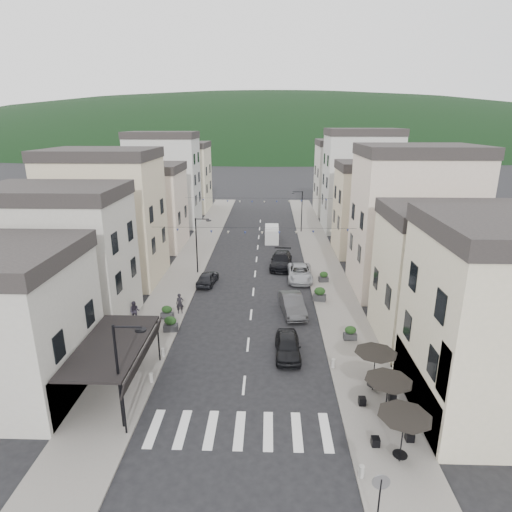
{
  "coord_description": "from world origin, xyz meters",
  "views": [
    {
      "loc": [
        1.46,
        -16.52,
        15.44
      ],
      "look_at": [
        0.25,
        21.23,
        3.5
      ],
      "focal_mm": 30.0,
      "sensor_mm": 36.0,
      "label": 1
    }
  ],
  "objects": [
    {
      "name": "ground",
      "position": [
        0.0,
        0.0,
        0.0
      ],
      "size": [
        700.0,
        700.0,
        0.0
      ],
      "primitive_type": "plane",
      "color": "black",
      "rests_on": "ground"
    },
    {
      "name": "buildings_row_right",
      "position": [
        14.5,
        36.59,
        6.32
      ],
      "size": [
        10.2,
        54.16,
        14.5
      ],
      "color": "beige",
      "rests_on": "ground"
    },
    {
      "name": "boutique_awning",
      "position": [
        -7.25,
        5.0,
        3.11
      ],
      "size": [
        3.77,
        7.5,
        3.28
      ],
      "color": "black",
      "rests_on": "ground"
    },
    {
      "name": "planter_rb",
      "position": [
        6.0,
        18.87,
        0.74
      ],
      "size": [
        1.25,
        0.87,
        1.27
      ],
      "rotation": [
        0.0,
        0.0,
        -0.23
      ],
      "color": "#2E2E30",
      "rests_on": "sidewalk_right"
    },
    {
      "name": "sidewalk_right",
      "position": [
        7.5,
        32.0,
        0.06
      ],
      "size": [
        4.0,
        76.0,
        0.12
      ],
      "primitive_type": "cube",
      "color": "slate",
      "rests_on": "ground"
    },
    {
      "name": "pedestrian_a",
      "position": [
        -5.91,
        15.88,
        0.98
      ],
      "size": [
        0.71,
        0.56,
        1.73
      ],
      "primitive_type": "imported",
      "rotation": [
        0.0,
        0.0,
        0.25
      ],
      "color": "black",
      "rests_on": "sidewalk_left"
    },
    {
      "name": "pedestrian_b",
      "position": [
        -9.2,
        14.26,
        0.97
      ],
      "size": [
        0.86,
        0.68,
        1.7
      ],
      "primitive_type": "imported",
      "rotation": [
        0.0,
        0.0,
        0.05
      ],
      "color": "#26222D",
      "rests_on": "sidewalk_left"
    },
    {
      "name": "planter_la",
      "position": [
        -6.77,
        14.88,
        0.65
      ],
      "size": [
        1.06,
        0.7,
        1.09
      ],
      "rotation": [
        0.0,
        0.0,
        -0.18
      ],
      "color": "#333335",
      "rests_on": "sidewalk_left"
    },
    {
      "name": "parked_car_c",
      "position": [
        4.6,
        24.45,
        0.73
      ],
      "size": [
        2.54,
        5.31,
        1.46
      ],
      "primitive_type": "imported",
      "rotation": [
        0.0,
        0.0,
        -0.02
      ],
      "color": "#9B9DA3",
      "rests_on": "ground"
    },
    {
      "name": "streetlamp_left_near",
      "position": [
        -5.82,
        2.0,
        3.7
      ],
      "size": [
        1.7,
        0.56,
        6.0
      ],
      "color": "black",
      "rests_on": "ground"
    },
    {
      "name": "sidewalk_left",
      "position": [
        -7.5,
        32.0,
        0.06
      ],
      "size": [
        4.0,
        76.0,
        0.12
      ],
      "primitive_type": "cube",
      "color": "slate",
      "rests_on": "ground"
    },
    {
      "name": "buildings_row_left",
      "position": [
        -14.5,
        37.75,
        6.12
      ],
      "size": [
        10.2,
        54.16,
        14.0
      ],
      "color": "#B0ACA2",
      "rests_on": "ground"
    },
    {
      "name": "cafe_terrace",
      "position": [
        7.7,
        2.8,
        2.36
      ],
      "size": [
        2.5,
        8.1,
        2.53
      ],
      "color": "black",
      "rests_on": "ground"
    },
    {
      "name": "hill_backdrop",
      "position": [
        0.0,
        300.0,
        0.0
      ],
      "size": [
        640.0,
        360.0,
        70.0
      ],
      "primitive_type": "ellipsoid",
      "color": "black",
      "rests_on": "ground"
    },
    {
      "name": "bollards",
      "position": [
        0.0,
        5.5,
        0.42
      ],
      "size": [
        11.66,
        10.26,
        0.6
      ],
      "color": "gray",
      "rests_on": "ground"
    },
    {
      "name": "parked_car_e",
      "position": [
        -4.6,
        22.87,
        0.67
      ],
      "size": [
        2.05,
        4.09,
        1.34
      ],
      "primitive_type": "imported",
      "rotation": [
        0.0,
        0.0,
        3.02
      ],
      "color": "black",
      "rests_on": "ground"
    },
    {
      "name": "planter_rc",
      "position": [
        6.93,
        23.65,
        0.63
      ],
      "size": [
        0.99,
        0.61,
        1.06
      ],
      "rotation": [
        0.0,
        0.0,
        0.09
      ],
      "color": "#28282A",
      "rests_on": "sidewalk_right"
    },
    {
      "name": "planter_lb",
      "position": [
        -6.0,
        12.71,
        0.7
      ],
      "size": [
        1.11,
        0.68,
        1.2
      ],
      "rotation": [
        0.0,
        0.0,
        0.09
      ],
      "color": "#2E2E31",
      "rests_on": "sidewalk_left"
    },
    {
      "name": "bunting_far",
      "position": [
        0.0,
        38.0,
        5.65
      ],
      "size": [
        19.0,
        0.28,
        0.62
      ],
      "color": "black",
      "rests_on": "ground"
    },
    {
      "name": "parked_car_d",
      "position": [
        2.8,
        28.28,
        0.79
      ],
      "size": [
        2.74,
        5.65,
        1.58
      ],
      "primitive_type": "imported",
      "rotation": [
        0.0,
        0.0,
        -0.1
      ],
      "color": "black",
      "rests_on": "ground"
    },
    {
      "name": "traffic_sign",
      "position": [
        5.8,
        -3.5,
        1.93
      ],
      "size": [
        0.7,
        0.07,
        2.7
      ],
      "color": "black",
      "rests_on": "ground"
    },
    {
      "name": "bunting_near",
      "position": [
        0.0,
        22.0,
        5.65
      ],
      "size": [
        19.0,
        0.28,
        0.62
      ],
      "color": "black",
      "rests_on": "ground"
    },
    {
      "name": "parked_car_b",
      "position": [
        3.46,
        16.43,
        0.79
      ],
      "size": [
        2.33,
        5.01,
        1.59
      ],
      "primitive_type": "imported",
      "rotation": [
        0.0,
        0.0,
        0.14
      ],
      "color": "#333335",
      "rests_on": "ground"
    },
    {
      "name": "planter_ra",
      "position": [
        7.46,
        11.81,
        0.64
      ],
      "size": [
        0.97,
        0.56,
        1.06
      ],
      "rotation": [
        0.0,
        0.0,
        0.04
      ],
      "color": "#2A2B2D",
      "rests_on": "sidewalk_right"
    },
    {
      "name": "parked_car_a",
      "position": [
        2.8,
        9.6,
        0.72
      ],
      "size": [
        1.73,
        4.25,
        1.45
      ],
      "primitive_type": "imported",
      "rotation": [
        0.0,
        0.0,
        0.0
      ],
      "color": "black",
      "rests_on": "ground"
    },
    {
      "name": "streetlamp_right_far",
      "position": [
        5.82,
        44.0,
        3.7
      ],
      "size": [
        1.7,
        0.56,
        6.0
      ],
      "color": "black",
      "rests_on": "ground"
    },
    {
      "name": "streetlamp_left_far",
      "position": [
        -5.82,
        26.0,
        3.7
      ],
      "size": [
        1.7,
        0.56,
        6.0
      ],
      "color": "black",
      "rests_on": "ground"
    },
    {
      "name": "delivery_van",
      "position": [
        1.8,
        39.09,
        1.07
      ],
      "size": [
        1.8,
        4.55,
        2.18
      ],
      "rotation": [
        0.0,
        0.0,
        0.0
      ],
      "color": "#BABABC",
      "rests_on": "ground"
    }
  ]
}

